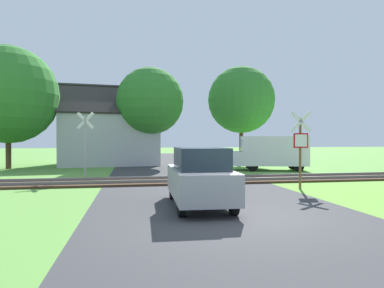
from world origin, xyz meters
TOP-DOWN VIEW (x-y plane):
  - ground_plane at (0.00, 0.00)m, footprint 160.00×160.00m
  - road_asphalt at (0.00, 2.00)m, footprint 7.53×80.00m
  - rail_track at (0.00, 7.40)m, footprint 60.00×2.60m
  - stop_sign_near at (4.23, 4.18)m, footprint 0.87×0.19m
  - crossing_sign_far at (-4.86, 9.33)m, footprint 0.87×0.18m
  - house at (-4.35, 19.93)m, footprint 8.41×6.87m
  - tree_left at (-10.97, 16.84)m, footprint 6.76×6.76m
  - tree_right at (6.27, 18.04)m, footprint 5.42×5.42m
  - tree_center at (-1.12, 17.98)m, footprint 5.21×5.21m
  - mail_truck at (6.48, 12.48)m, footprint 5.20×2.97m
  - parked_car at (-0.50, 1.37)m, footprint 1.76×4.05m

SIDE VIEW (x-z plane):
  - ground_plane at x=0.00m, z-range 0.00..0.00m
  - road_asphalt at x=0.00m, z-range 0.00..0.01m
  - rail_track at x=0.00m, z-range -0.05..0.17m
  - parked_car at x=-0.50m, z-range 0.00..1.78m
  - mail_truck at x=6.48m, z-range 0.12..2.36m
  - stop_sign_near at x=4.23m, z-range 0.23..3.42m
  - crossing_sign_far at x=-4.86m, z-range 0.26..3.69m
  - house at x=-4.35m, z-range -1.03..5.47m
  - tree_center at x=-1.12m, z-range 1.19..8.81m
  - tree_left at x=-10.97m, z-range 0.88..9.40m
  - tree_right at x=6.27m, z-range 1.28..9.26m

